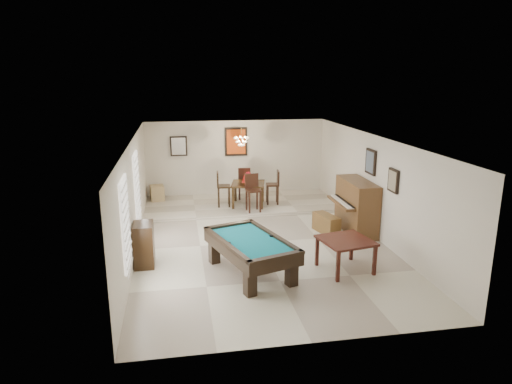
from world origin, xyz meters
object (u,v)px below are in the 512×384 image
object	(u,v)px
dining_table	(248,192)
dining_chair_west	(224,189)
dining_chair_south	(253,193)
piano_bench	(326,224)
corner_bench	(157,193)
chandelier	(241,138)
square_table	(345,255)
pool_table	(251,257)
apothecary_chest	(144,245)
upright_piano	(351,206)
dining_chair_east	(272,187)
flower_vase	(248,175)
dining_chair_north	(244,183)

from	to	relation	value
dining_table	dining_chair_west	size ratio (longest dim) A/B	0.92
dining_chair_south	dining_chair_west	world-z (taller)	dining_chair_south
piano_bench	dining_chair_west	size ratio (longest dim) A/B	0.81
corner_bench	chandelier	world-z (taller)	chandelier
square_table	dining_table	size ratio (longest dim) A/B	1.01
dining_chair_south	dining_chair_west	xyz separation A→B (m)	(-0.80, 0.72, -0.02)
pool_table	apothecary_chest	xyz separation A→B (m)	(-2.24, 0.82, 0.11)
dining_chair_west	corner_bench	world-z (taller)	dining_chair_west
upright_piano	dining_table	xyz separation A→B (m)	(-2.35, 2.56, -0.16)
upright_piano	dining_chair_south	bearing A→B (deg)	140.90
piano_bench	dining_chair_west	distance (m)	3.58
dining_table	dining_chair_south	size ratio (longest dim) A/B	0.90
piano_bench	chandelier	world-z (taller)	chandelier
dining_chair_east	chandelier	xyz separation A→B (m)	(-0.94, 0.21, 1.55)
upright_piano	chandelier	world-z (taller)	chandelier
square_table	piano_bench	size ratio (longest dim) A/B	1.15
dining_chair_south	pool_table	bearing A→B (deg)	-107.24
square_table	piano_bench	bearing A→B (deg)	81.07
dining_chair_south	corner_bench	bearing A→B (deg)	141.17
apothecary_chest	flower_vase	bearing A→B (deg)	53.05
dining_chair_north	piano_bench	bearing A→B (deg)	123.14
dining_chair_north	dining_chair_east	world-z (taller)	same
square_table	dining_chair_east	bearing A→B (deg)	96.33
piano_bench	dining_chair_east	size ratio (longest dim) A/B	0.83
dining_chair_east	dining_table	bearing A→B (deg)	-79.91
apothecary_chest	dining_chair_west	size ratio (longest dim) A/B	0.89
apothecary_chest	chandelier	world-z (taller)	chandelier
square_table	apothecary_chest	world-z (taller)	apothecary_chest
pool_table	dining_chair_west	xyz separation A→B (m)	(-0.06, 4.75, 0.29)
square_table	chandelier	xyz separation A→B (m)	(-1.49, 5.16, 1.85)
dining_chair_east	chandelier	size ratio (longest dim) A/B	1.77
square_table	corner_bench	xyz separation A→B (m)	(-4.14, 6.00, 0.01)
dining_chair_north	dining_chair_west	size ratio (longest dim) A/B	0.98
piano_bench	corner_bench	bearing A→B (deg)	141.11
dining_chair_north	corner_bench	world-z (taller)	dining_chair_north
dining_table	corner_bench	distance (m)	3.03
piano_bench	dining_chair_east	world-z (taller)	dining_chair_east
flower_vase	chandelier	distance (m)	1.17
square_table	chandelier	size ratio (longest dim) A/B	1.69
square_table	upright_piano	distance (m)	2.58
piano_bench	flower_vase	distance (m)	3.17
upright_piano	flower_vase	xyz separation A→B (m)	(-2.35, 2.56, 0.37)
upright_piano	piano_bench	distance (m)	0.79
dining_chair_east	dining_chair_west	bearing A→B (deg)	-82.37
pool_table	dining_table	xyz separation A→B (m)	(0.70, 4.72, 0.16)
pool_table	chandelier	bearing A→B (deg)	66.05
dining_chair_north	pool_table	bearing A→B (deg)	88.85
dining_chair_east	upright_piano	bearing A→B (deg)	38.45
piano_bench	chandelier	bearing A→B (deg)	123.67
chandelier	dining_chair_west	bearing A→B (deg)	-159.52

